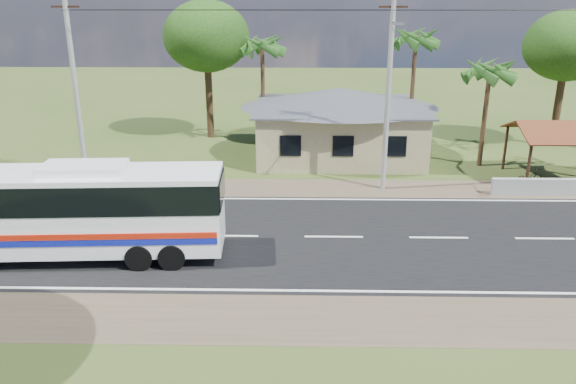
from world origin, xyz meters
name	(u,v)px	position (x,y,z in m)	size (l,w,h in m)	color
ground	(334,237)	(0.00, 0.00, 0.00)	(120.00, 120.00, 0.00)	#2E4217
road	(334,237)	(0.00, 0.00, 0.01)	(120.00, 16.00, 0.03)	black
house	(339,116)	(1.00, 13.00, 2.64)	(12.40, 10.00, 5.00)	tan
waiting_shed	(562,131)	(13.00, 8.50, 2.73)	(5.20, 4.48, 3.35)	#331D12
concrete_barrier	(560,187)	(12.00, 5.60, 0.45)	(7.00, 0.30, 0.90)	#9E9E99
utility_poles	(382,80)	(2.67, 6.49, 5.77)	(32.80, 2.22, 11.00)	#9E9E99
palm_near	(490,71)	(9.50, 11.00, 5.71)	(2.80, 2.80, 6.70)	#47301E
palm_mid	(416,39)	(6.00, 15.50, 7.16)	(2.80, 2.80, 8.20)	#47301E
palm_far	(262,46)	(-4.00, 16.00, 6.68)	(2.80, 2.80, 7.70)	#47301E
tree_behind_house	(206,37)	(-8.00, 18.00, 7.12)	(6.00, 6.00, 9.61)	#47301E
tree_behind_shed	(567,46)	(16.00, 16.00, 6.68)	(5.60, 5.60, 9.02)	#47301E
coach_bus	(61,206)	(-10.64, -2.18, 2.20)	(12.51, 3.33, 3.85)	white
motorcycle	(529,177)	(11.12, 7.41, 0.44)	(0.58, 1.68, 0.88)	black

